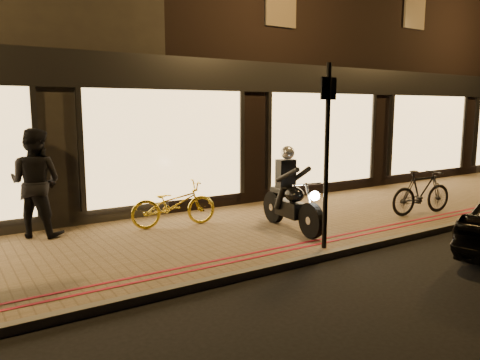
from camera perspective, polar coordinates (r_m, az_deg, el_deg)
name	(u,v)px	position (r m, az deg, el deg)	size (l,w,h in m)	color
ground	(282,271)	(7.14, 5.13, -11.01)	(90.00, 90.00, 0.00)	black
sidewalk	(215,237)	(8.71, -3.10, -6.94)	(50.00, 4.00, 0.12)	brown
kerb_stone	(280,266)	(7.16, 4.88, -10.45)	(50.00, 0.14, 0.12)	#59544C
red_kerb_lines	(260,254)	(7.52, 2.51, -8.98)	(50.00, 0.26, 0.01)	maroon
building_row	(95,46)	(14.97, -17.30, 15.38)	(48.00, 10.11, 8.50)	black
motorcycle	(290,198)	(8.92, 6.17, -2.15)	(0.63, 1.94, 1.59)	black
sign_post	(327,147)	(7.65, 10.54, 3.99)	(0.35, 0.09, 3.00)	black
bicycle_gold	(174,204)	(9.22, -8.08, -2.93)	(0.59, 1.68, 0.88)	gold
bicycle_dark	(422,192)	(10.90, 21.27, -1.39)	(0.46, 1.63, 0.98)	black
person_dark	(36,183)	(9.11, -23.66, -0.31)	(0.95, 0.74, 1.95)	black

